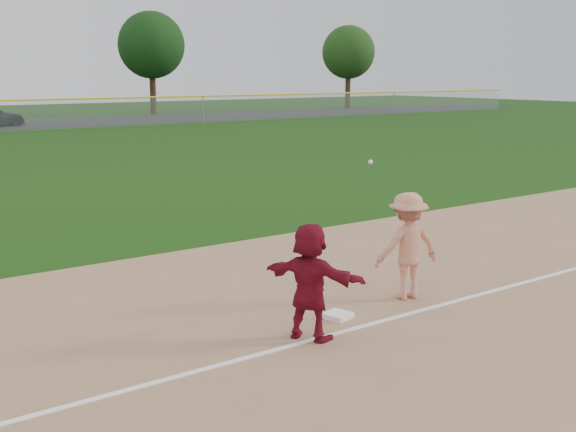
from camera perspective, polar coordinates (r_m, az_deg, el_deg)
ground at (r=11.70m, az=4.36°, el=-7.43°), size 160.00×160.00×0.00m
foul_line at (r=11.13m, az=7.05°, el=-8.34°), size 60.00×0.10×0.01m
first_base at (r=11.25m, az=3.95°, el=-7.85°), size 0.46×0.46×0.08m
base_runner at (r=10.18m, az=1.76°, el=-5.19°), size 1.10×1.63×1.68m
first_base_play at (r=12.15m, az=9.41°, el=-2.34°), size 1.39×0.91×2.37m
tree_3 at (r=67.88m, az=-10.75°, el=13.12°), size 6.00×6.00×9.19m
tree_4 at (r=78.62m, az=4.80°, el=12.76°), size 5.60×5.60×8.67m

